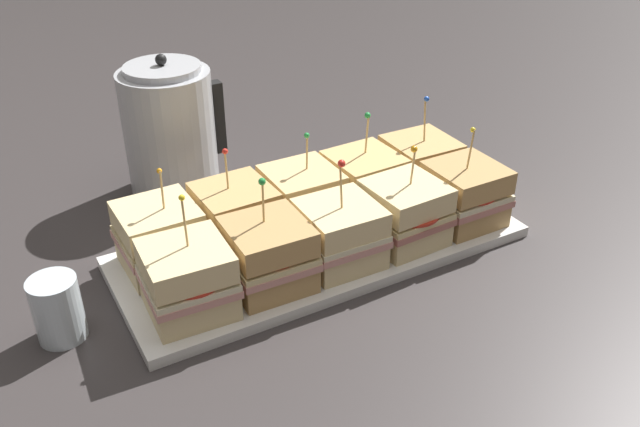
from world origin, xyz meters
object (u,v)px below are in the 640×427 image
at_px(serving_platter, 320,246).
at_px(sandwich_front_center, 340,234).
at_px(sandwich_front_far_left, 188,280).
at_px(sandwich_back_far_right, 420,166).
at_px(sandwich_front_far_right, 465,194).
at_px(sandwich_back_far_left, 160,237).
at_px(sandwich_front_right, 405,213).
at_px(sandwich_back_center, 303,199).
at_px(sandwich_front_left, 268,255).
at_px(kettle_steel, 170,131).
at_px(sandwich_back_left, 235,217).
at_px(sandwich_back_right, 364,182).
at_px(drinking_glass, 57,309).

distance_m(serving_platter, sandwich_front_center, 0.08).
xyz_separation_m(serving_platter, sandwich_front_far_left, (-0.24, -0.06, 0.06)).
height_order(sandwich_front_center, sandwich_back_far_right, sandwich_back_far_right).
bearing_deg(sandwich_front_far_right, sandwich_front_center, 179.99).
distance_m(serving_platter, sandwich_back_far_left, 0.26).
relative_size(sandwich_front_center, sandwich_back_far_left, 1.04).
relative_size(sandwich_front_right, sandwich_back_center, 1.01).
xyz_separation_m(sandwich_front_far_left, sandwich_front_right, (0.36, -0.00, 0.00)).
bearing_deg(sandwich_back_far_right, sandwich_front_far_left, -166.01).
height_order(sandwich_front_center, sandwich_back_far_left, sandwich_front_center).
relative_size(sandwich_front_left, sandwich_back_far_left, 1.02).
height_order(sandwich_back_far_left, sandwich_back_center, sandwich_back_far_left).
distance_m(sandwich_front_center, sandwich_front_right, 0.12).
bearing_deg(kettle_steel, sandwich_back_far_right, -34.84).
bearing_deg(sandwich_front_far_left, sandwich_back_left, 44.66).
height_order(sandwich_back_far_left, sandwich_back_left, same).
height_order(sandwich_back_left, sandwich_back_far_right, sandwich_back_far_right).
distance_m(sandwich_back_far_left, sandwich_back_far_right, 0.49).
relative_size(sandwich_back_center, sandwich_back_far_right, 0.90).
height_order(serving_platter, sandwich_front_far_right, sandwich_front_far_right).
bearing_deg(sandwich_front_far_left, kettle_steel, 73.86).
relative_size(sandwich_front_far_right, sandwich_back_right, 1.00).
distance_m(sandwich_front_far_left, sandwich_back_far_right, 0.50).
relative_size(sandwich_front_far_right, sandwich_back_far_right, 0.95).
xyz_separation_m(sandwich_front_far_right, sandwich_back_left, (-0.37, 0.12, 0.00)).
relative_size(sandwich_front_right, sandwich_back_far_right, 0.91).
distance_m(sandwich_front_right, sandwich_back_left, 0.27).
bearing_deg(sandwich_back_center, sandwich_back_left, 179.82).
height_order(sandwich_back_left, sandwich_back_right, sandwich_back_right).
height_order(sandwich_front_far_right, sandwich_back_center, sandwich_front_far_right).
height_order(sandwich_back_center, drinking_glass, sandwich_back_center).
height_order(sandwich_front_center, sandwich_back_left, sandwich_front_center).
bearing_deg(sandwich_front_left, sandwich_back_left, 89.51).
bearing_deg(sandwich_back_far_right, sandwich_back_far_left, 179.73).
bearing_deg(drinking_glass, sandwich_back_far_right, 5.95).
relative_size(sandwich_front_right, sandwich_back_right, 0.95).
xyz_separation_m(sandwich_front_left, sandwich_back_left, (0.00, 0.12, 0.00)).
relative_size(sandwich_front_right, kettle_steel, 0.64).
bearing_deg(sandwich_front_far_right, sandwich_front_right, -179.61).
bearing_deg(sandwich_back_right, sandwich_front_right, -89.47).
bearing_deg(sandwich_front_left, sandwich_front_right, -0.19).
xyz_separation_m(sandwich_front_far_right, sandwich_back_center, (-0.24, 0.12, -0.00)).
bearing_deg(sandwich_front_right, sandwich_back_right, 90.53).
relative_size(sandwich_front_far_right, drinking_glass, 1.87).
height_order(sandwich_back_center, kettle_steel, kettle_steel).
bearing_deg(drinking_glass, sandwich_front_center, -7.31).
height_order(sandwich_front_far_right, sandwich_back_right, same).
distance_m(sandwich_front_right, sandwich_back_far_left, 0.38).
xyz_separation_m(sandwich_front_right, drinking_glass, (-0.53, 0.05, -0.02)).
height_order(serving_platter, drinking_glass, drinking_glass).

